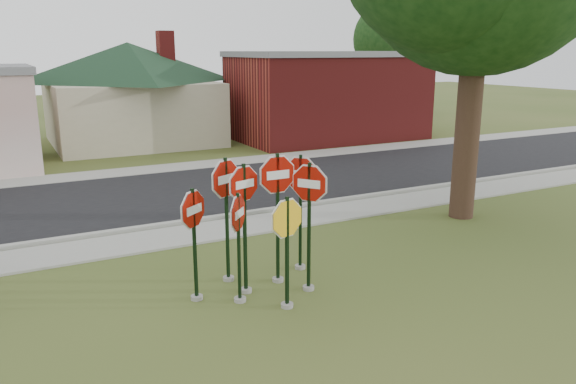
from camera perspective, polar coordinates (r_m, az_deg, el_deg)
ground at (r=10.56m, az=0.58°, el=-12.77°), size 120.00×120.00×0.00m
sidewalk_near at (r=15.26m, az=-9.22°, el=-4.17°), size 60.00×1.60×0.06m
road at (r=19.42m, az=-13.45°, el=-0.42°), size 60.00×7.00×0.04m
sidewalk_far at (r=23.52m, az=-16.07°, el=1.96°), size 60.00×1.60×0.06m
curb at (r=16.15m, az=-10.36°, el=-3.03°), size 60.00×0.20×0.14m
stop_sign_center at (r=11.07m, az=-4.45°, el=-1.99°), size 0.95×0.31×2.77m
stop_sign_yellow at (r=10.47m, az=-0.10°, el=-4.81°), size 1.00×0.27×2.30m
stop_sign_left at (r=10.76m, az=-5.05°, el=-4.35°), size 0.68×0.73×2.29m
stop_sign_right at (r=11.15m, az=2.17°, el=-1.72°), size 0.62×0.85×2.77m
stop_sign_back_right at (r=11.54m, az=-1.07°, el=-0.67°), size 1.10×0.24×2.88m
stop_sign_back_left at (r=11.68m, az=-6.28°, el=-0.91°), size 1.00×0.51×2.79m
stop_sign_far_right at (r=12.27m, az=1.28°, el=-0.38°), size 0.76×0.77×2.72m
stop_sign_far_left at (r=10.94m, az=-9.54°, el=-3.84°), size 0.83×0.63×2.37m
building_house at (r=31.00m, az=-15.84°, el=11.56°), size 11.60×11.60×6.20m
building_brick at (r=31.53m, az=4.05°, el=9.82°), size 10.20×6.20×4.75m
bg_tree_right at (r=43.32m, az=10.46°, el=15.01°), size 5.60×5.60×8.40m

